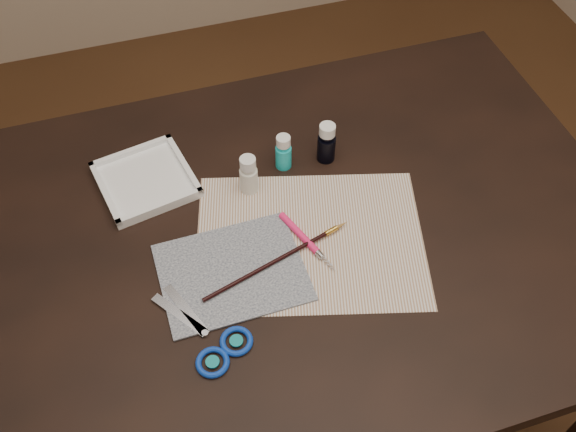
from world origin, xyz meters
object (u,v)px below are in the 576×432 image
object	(u,v)px
paint_bottle_navy	(327,142)
paper	(310,240)
paint_bottle_white	(249,175)
paint_bottle_cyan	(283,152)
palette_tray	(146,180)
scissors	(194,329)
canvas	(232,272)

from	to	relation	value
paint_bottle_navy	paper	bearing A→B (deg)	-117.38
paper	paint_bottle_white	bearing A→B (deg)	115.56
paint_bottle_cyan	palette_tray	distance (m)	0.28
paint_bottle_white	paint_bottle_cyan	xyz separation A→B (m)	(0.08, 0.04, -0.00)
paper	paint_bottle_cyan	xyz separation A→B (m)	(0.01, 0.19, 0.04)
palette_tray	scissors	bearing A→B (deg)	-86.68
palette_tray	paint_bottle_cyan	bearing A→B (deg)	-7.52
canvas	paint_bottle_navy	xyz separation A→B (m)	(0.25, 0.22, 0.04)
paint_bottle_navy	paint_bottle_cyan	bearing A→B (deg)	175.94
scissors	palette_tray	distance (m)	0.35
paint_bottle_cyan	paint_bottle_navy	distance (m)	0.09
paint_bottle_cyan	canvas	bearing A→B (deg)	-126.53
paint_bottle_white	palette_tray	bearing A→B (deg)	158.03
paint_bottle_white	paint_bottle_navy	distance (m)	0.17
paint_bottle_white	paint_bottle_cyan	size ratio (longest dim) A/B	1.09
paper	paint_bottle_navy	xyz separation A→B (m)	(0.10, 0.19, 0.04)
paint_bottle_cyan	scissors	distance (m)	0.41
canvas	paint_bottle_cyan	xyz separation A→B (m)	(0.16, 0.22, 0.04)
canvas	paint_bottle_cyan	bearing A→B (deg)	53.47
paint_bottle_cyan	paper	bearing A→B (deg)	-92.72
scissors	palette_tray	bearing A→B (deg)	-32.11
paint_bottle_white	palette_tray	xyz separation A→B (m)	(-0.19, 0.08, -0.03)
paper	canvas	world-z (taller)	canvas
scissors	paint_bottle_white	bearing A→B (deg)	-67.40
canvas	scissors	world-z (taller)	scissors
paint_bottle_cyan	scissors	world-z (taller)	paint_bottle_cyan
canvas	paint_bottle_cyan	world-z (taller)	paint_bottle_cyan
canvas	palette_tray	bearing A→B (deg)	112.88
palette_tray	paint_bottle_navy	bearing A→B (deg)	-6.68
palette_tray	canvas	bearing A→B (deg)	-67.12
paper	paint_bottle_navy	bearing A→B (deg)	62.62
paint_bottle_white	paint_bottle_cyan	world-z (taller)	paint_bottle_white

